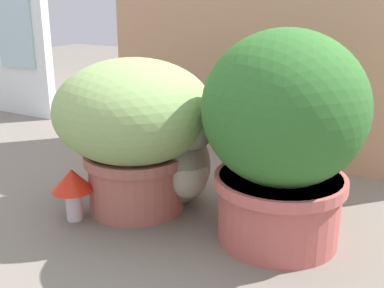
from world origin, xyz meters
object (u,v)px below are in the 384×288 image
mushroom_ornament_red (72,184)px  cat (176,157)px  leafy_planter (283,133)px  grass_planter (134,125)px

mushroom_ornament_red → cat: bearing=53.5°
leafy_planter → mushroom_ornament_red: (-0.45, -0.15, -0.15)m
grass_planter → mushroom_ornament_red: (-0.09, -0.13, -0.13)m
leafy_planter → cat: bearing=169.3°
cat → mushroom_ornament_red: cat is taller
grass_planter → cat: 0.14m
grass_planter → leafy_planter: size_ratio=0.84×
grass_planter → leafy_planter: 0.37m
grass_planter → leafy_planter: bearing=3.9°
cat → mushroom_ornament_red: 0.26m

